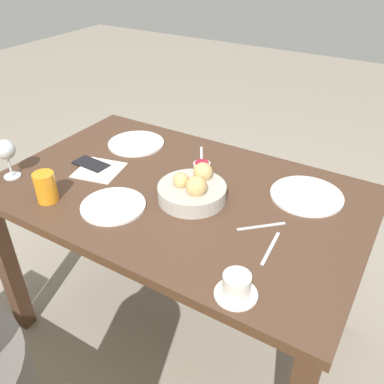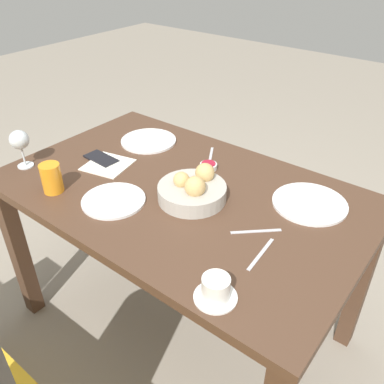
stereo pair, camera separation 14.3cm
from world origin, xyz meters
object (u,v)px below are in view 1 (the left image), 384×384
Objects in this scene: jam_bowl_berry at (202,165)px; knife_silver at (261,226)px; napkin at (99,170)px; plate_far_center at (113,206)px; plate_near_right at (136,143)px; fork_silver at (271,248)px; wine_glass at (5,151)px; cell_phone at (91,164)px; bread_basket at (193,190)px; plate_near_left at (307,195)px; juice_glass at (46,187)px; spoon_coffee at (201,153)px; coffee_cup at (236,286)px.

knife_silver is at bearing 147.05° from jam_bowl_berry.
napkin is at bearing -0.11° from knife_silver.
napkin is at bearing -37.82° from plate_far_center.
plate_near_right is at bearing -4.80° from jam_bowl_berry.
fork_silver and knife_silver have the same top height.
knife_silver is (-0.95, -0.21, -0.11)m from wine_glass.
cell_phone is at bearing -7.01° from fork_silver.
plate_near_right is 1.50× the size of fork_silver.
bread_basket reaches higher than plate_near_left.
juice_glass is at bearing 53.88° from jam_bowl_berry.
cell_phone is (0.82, -0.10, 0.00)m from fork_silver.
wine_glass is 0.32m from cell_phone.
spoon_coffee is at bearing -97.45° from plate_far_center.
cell_phone is (0.33, 0.32, 0.00)m from spoon_coffee.
fork_silver is (-0.78, 0.34, -0.00)m from plate_near_right.
bread_basket is 0.28m from knife_silver.
plate_near_right is at bearing -1.03° from plate_near_left.
napkin is at bearing 17.75° from plate_near_left.
bread_basket reaches higher than napkin.
bread_basket is at bearing -161.14° from wine_glass.
spoon_coffee is at bearing -129.77° from napkin.
fork_silver is at bearing -171.76° from plate_far_center.
napkin is (0.34, 0.23, -0.01)m from jam_bowl_berry.
coffee_cup is 0.31m from knife_silver.
juice_glass reaches higher than jam_bowl_berry.
plate_near_left reaches higher than napkin.
jam_bowl_berry is 0.41m from napkin.
napkin is at bearing 165.01° from cell_phone.
plate_near_right and plate_far_center have the same top height.
coffee_cup is 1.70× the size of jam_bowl_berry.
plate_far_center is at bearing 146.28° from cell_phone.
coffee_cup reaches higher than plate_near_left.
plate_near_right reaches higher than spoon_coffee.
knife_silver is at bearing -161.29° from plate_far_center.
plate_near_right is 0.51m from juice_glass.
plate_near_left is at bearing -90.76° from fork_silver.
juice_glass reaches higher than fork_silver.
cell_phone is at bearing -131.36° from wine_glass.
juice_glass reaches higher than spoon_coffee.
knife_silver is 0.83× the size of cell_phone.
plate_far_center is 1.11× the size of napkin.
coffee_cup is at bearing 135.21° from bread_basket.
plate_near_right is at bearing -89.51° from juice_glass.
plate_far_center is 1.44× the size of wine_glass.
napkin is at bearing 34.06° from jam_bowl_berry.
jam_bowl_berry is at bearing 175.20° from plate_near_right.
plate_near_right is 1.60× the size of cell_phone.
bread_basket is at bearing -147.81° from juice_glass.
juice_glass is at bearing 32.19° from bread_basket.
knife_silver is 0.75m from cell_phone.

